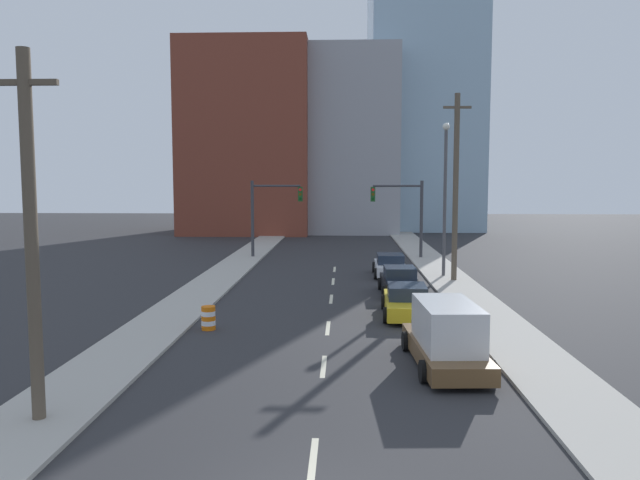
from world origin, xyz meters
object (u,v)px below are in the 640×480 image
traffic_barrel (208,318)px  sedan_black (400,282)px  traffic_signal_right (406,208)px  utility_pole_left_near (31,235)px  sedan_white (390,266)px  utility_pole_right_mid (456,187)px  street_lamp (445,190)px  box_truck_brown (446,336)px  traffic_signal_left (267,208)px  sedan_yellow (407,302)px

traffic_barrel → sedan_black: bearing=44.2°
traffic_signal_right → traffic_barrel: traffic_signal_right is taller
utility_pole_left_near → sedan_white: size_ratio=1.93×
utility_pole_right_mid → sedan_black: size_ratio=2.55×
street_lamp → traffic_barrel: bearing=-129.5°
sedan_black → sedan_white: (-0.03, 6.36, -0.03)m
street_lamp → box_truck_brown: (-2.84, -18.58, -4.38)m
traffic_signal_left → sedan_white: 12.68m
utility_pole_left_near → sedan_white: utility_pole_left_near is taller
sedan_white → sedan_black: bearing=-89.2°
traffic_signal_left → sedan_yellow: (8.65, -20.23, -3.18)m
box_truck_brown → sedan_black: (-0.36, 12.72, -0.33)m
utility_pole_right_mid → sedan_black: (-3.54, -4.14, -4.92)m
sedan_black → traffic_signal_left: bearing=120.0°
traffic_signal_right → sedan_black: size_ratio=1.38×
sedan_black → sedan_yellow: bearing=-92.2°
traffic_signal_right → sedan_white: traffic_signal_right is taller
traffic_barrel → box_truck_brown: box_truck_brown is taller
box_truck_brown → sedan_yellow: (-0.51, 7.43, -0.35)m
box_truck_brown → sedan_black: 12.73m
sedan_white → box_truck_brown: bearing=-88.3°
sedan_white → utility_pole_right_mid: bearing=-31.4°
traffic_signal_right → sedan_black: (-1.78, -14.94, -3.16)m
traffic_signal_left → sedan_yellow: size_ratio=1.28×
box_truck_brown → traffic_signal_left: bearing=105.2°
street_lamp → sedan_black: 8.18m
box_truck_brown → sedan_white: 19.09m
street_lamp → box_truck_brown: bearing=-98.7°
sedan_yellow → sedan_white: (0.12, 11.65, -0.01)m
traffic_signal_right → sedan_yellow: (-1.94, -20.23, -3.18)m
traffic_barrel → street_lamp: 18.76m
traffic_signal_right → sedan_white: size_ratio=1.26×
box_truck_brown → sedan_black: bearing=88.5°
utility_pole_right_mid → sedan_black: utility_pole_right_mid is taller
traffic_signal_left → utility_pole_left_near: bearing=-92.8°
utility_pole_left_near → sedan_white: bearing=66.7°
street_lamp → sedan_yellow: 12.58m
traffic_barrel → box_truck_brown: bearing=-28.0°
street_lamp → sedan_yellow: (-3.36, -11.16, -4.73)m
traffic_signal_right → utility_pole_right_mid: utility_pole_right_mid is taller
traffic_signal_left → sedan_white: traffic_signal_left is taller
utility_pole_left_near → sedan_yellow: utility_pole_left_near is taller
utility_pole_right_mid → sedan_yellow: 11.27m
utility_pole_right_mid → box_truck_brown: (-3.18, -16.86, -4.59)m
sedan_yellow → sedan_black: bearing=90.2°
traffic_signal_left → utility_pole_left_near: size_ratio=0.65×
traffic_signal_right → utility_pole_left_near: 34.94m
utility_pole_left_near → sedan_yellow: size_ratio=1.95×
utility_pole_left_near → traffic_signal_right: bearing=69.6°
utility_pole_left_near → traffic_barrel: size_ratio=9.52×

